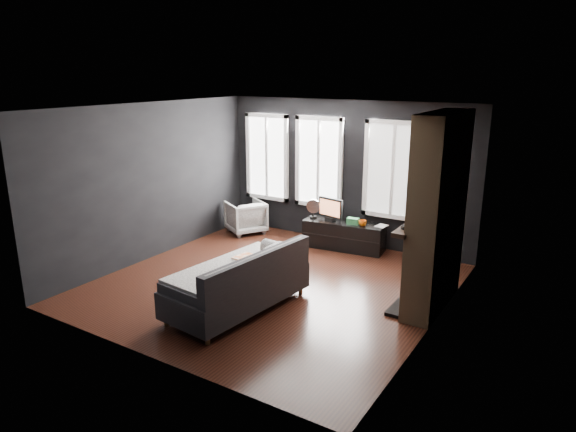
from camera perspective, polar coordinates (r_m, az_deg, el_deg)
The scene contains 18 objects.
floor at distance 8.05m, azimuth -1.75°, elevation -7.61°, with size 5.00×5.00×0.00m, color black.
ceiling at distance 7.40m, azimuth -1.93°, elevation 11.95°, with size 5.00×5.00×0.00m, color white.
wall_back at distance 9.74m, azimuth 6.39°, elevation 4.79°, with size 5.00×0.02×2.70m, color black.
wall_left at distance 9.21m, azimuth -14.91°, elevation 3.71°, with size 0.02×5.00×2.70m, color black.
wall_right at distance 6.60m, azimuth 16.51°, elevation -1.11°, with size 0.02×5.00×2.70m, color black.
windows at distance 9.76m, azimuth 4.05°, elevation 10.98°, with size 4.00×0.16×1.76m, color white, non-canonical shape.
fireplace at distance 7.21m, azimuth 16.31°, elevation 0.32°, with size 0.70×1.62×2.70m, color #93724C, non-canonical shape.
sofa at distance 7.15m, azimuth -5.66°, elevation -6.89°, with size 1.05×2.09×0.90m, color #232325, non-canonical shape.
stripe_pillow at distance 7.28m, azimuth -1.57°, elevation -4.68°, with size 0.09×0.38×0.38m, color gray.
armchair at distance 10.50m, azimuth -4.73°, elevation 0.08°, with size 0.70×0.66×0.72m, color white.
media_console at distance 9.58m, azimuth 6.23°, elevation -2.15°, with size 1.50×0.47×0.51m, color black, non-canonical shape.
monitor at distance 9.53m, azimuth 4.76°, elevation 0.92°, with size 0.54×0.12×0.48m, color black, non-canonical shape.
desk_fan at distance 9.68m, azimuth 2.82°, elevation 0.86°, with size 0.26×0.26×0.37m, color #999999, non-canonical shape.
mug at distance 9.29m, azimuth 8.30°, elevation -0.69°, with size 0.14×0.11×0.14m, color #C65609.
book at distance 9.33m, azimuth 9.91°, elevation -0.37°, with size 0.17×0.02×0.24m, color #A29B81.
storage_box at distance 9.38m, azimuth 7.24°, elevation -0.57°, with size 0.21×0.13×0.11m, color #266737.
mantel_vase at distance 7.70m, azimuth 15.45°, elevation 1.15°, with size 0.19×0.19×0.19m, color gold.
mantel_clock at distance 6.80m, azimuth 12.93°, elevation -1.24°, with size 0.12×0.12×0.04m, color black.
Camera 1 is at (4.12, -6.13, 3.20)m, focal length 32.00 mm.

